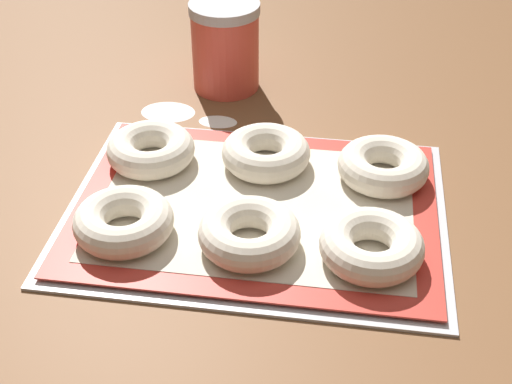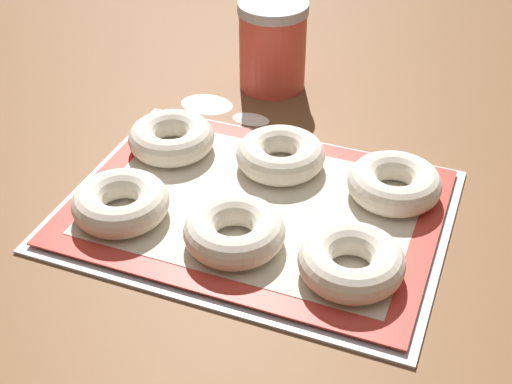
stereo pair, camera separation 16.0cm
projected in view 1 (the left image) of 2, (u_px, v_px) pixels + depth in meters
The scene contains 12 objects.
ground_plane at pixel (238, 219), 0.90m from camera, with size 2.80×2.80×0.00m, color brown.
baking_tray at pixel (256, 209), 0.91m from camera, with size 0.48×0.36×0.01m.
baking_mat at pixel (256, 206), 0.91m from camera, with size 0.46×0.34×0.00m.
bagel_front_left at pixel (124, 221), 0.85m from camera, with size 0.12×0.12×0.04m.
bagel_front_center at pixel (249, 233), 0.83m from camera, with size 0.12×0.12×0.04m.
bagel_front_right at pixel (372, 246), 0.81m from camera, with size 0.12×0.12×0.04m.
bagel_back_left at pixel (151, 149), 0.97m from camera, with size 0.12×0.12×0.04m.
bagel_back_center at pixel (266, 153), 0.97m from camera, with size 0.12×0.12×0.04m.
bagel_back_right at pixel (383, 166), 0.94m from camera, with size 0.12×0.12×0.04m.
flour_canister at pixel (225, 46), 1.14m from camera, with size 0.11×0.11×0.14m.
flour_patch_near at pixel (218, 121), 1.09m from camera, with size 0.06×0.04×0.00m.
flour_patch_far at pixel (168, 111), 1.11m from camera, with size 0.09×0.06×0.00m.
Camera 1 is at (0.12, -0.69, 0.57)m, focal length 50.00 mm.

